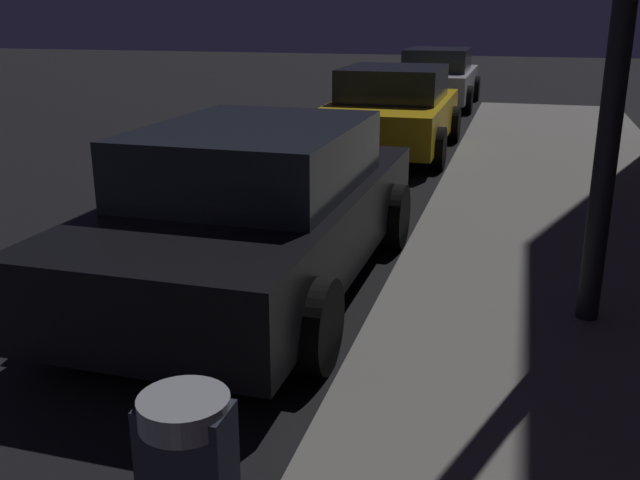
{
  "coord_description": "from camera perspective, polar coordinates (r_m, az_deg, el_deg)",
  "views": [
    {
      "loc": [
        4.99,
        -0.46,
        2.33
      ],
      "look_at": [
        4.08,
        2.79,
        1.25
      ],
      "focal_mm": 40.22,
      "sensor_mm": 36.0,
      "label": 1
    }
  ],
  "objects": [
    {
      "name": "car_yellow_cab",
      "position": [
        12.48,
        5.77,
        10.23
      ],
      "size": [
        2.11,
        4.13,
        1.43
      ],
      "color": "gold",
      "rests_on": "ground"
    },
    {
      "name": "car_silver",
      "position": [
        18.86,
        9.33,
        12.63
      ],
      "size": [
        1.97,
        4.34,
        1.43
      ],
      "color": "#B7B7BF",
      "rests_on": "ground"
    },
    {
      "name": "car_black",
      "position": [
        6.21,
        -5.03,
        2.6
      ],
      "size": [
        2.17,
        4.51,
        1.43
      ],
      "color": "black",
      "rests_on": "ground"
    }
  ]
}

